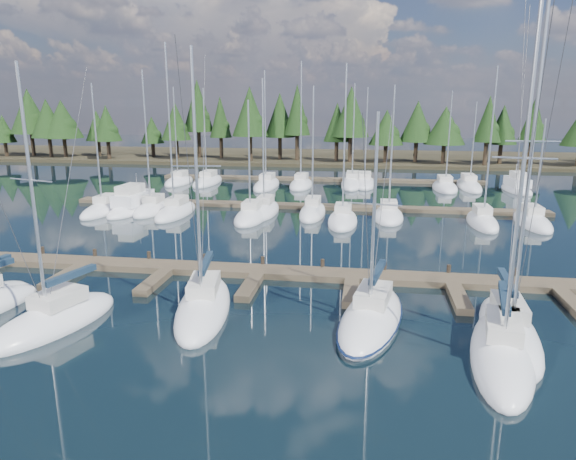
% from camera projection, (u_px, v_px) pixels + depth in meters
% --- Properties ---
extents(ground, '(260.00, 260.00, 0.00)m').
position_uv_depth(ground, '(288.00, 230.00, 44.87)').
color(ground, black).
rests_on(ground, ground).
extents(far_shore, '(220.00, 30.00, 0.60)m').
position_uv_depth(far_shore, '(333.00, 157.00, 102.37)').
color(far_shore, '#322C1C').
rests_on(far_shore, ground).
extents(main_dock, '(44.00, 6.13, 0.90)m').
position_uv_depth(main_dock, '(258.00, 274.00, 32.69)').
color(main_dock, brown).
rests_on(main_dock, ground).
extents(back_docks, '(50.00, 21.80, 0.40)m').
position_uv_depth(back_docks, '(312.00, 191.00, 63.61)').
color(back_docks, brown).
rests_on(back_docks, ground).
extents(front_sailboat_2, '(4.94, 8.15, 13.42)m').
position_uv_depth(front_sailboat_2, '(55.00, 320.00, 25.62)').
color(front_sailboat_2, white).
rests_on(front_sailboat_2, ground).
extents(front_sailboat_3, '(4.19, 9.27, 14.22)m').
position_uv_depth(front_sailboat_3, '(204.00, 306.00, 27.34)').
color(front_sailboat_3, white).
rests_on(front_sailboat_3, ground).
extents(front_sailboat_4, '(4.50, 9.41, 11.26)m').
position_uv_depth(front_sailboat_4, '(371.00, 318.00, 25.97)').
color(front_sailboat_4, white).
rests_on(front_sailboat_4, ground).
extents(front_sailboat_5, '(4.27, 9.59, 15.90)m').
position_uv_depth(front_sailboat_5, '(502.00, 351.00, 22.35)').
color(front_sailboat_5, white).
rests_on(front_sailboat_5, ground).
extents(front_sailboat_6, '(3.07, 9.10, 16.80)m').
position_uv_depth(front_sailboat_6, '(509.00, 331.00, 24.36)').
color(front_sailboat_6, white).
rests_on(front_sailboat_6, ground).
extents(back_sailboat_rows, '(44.15, 32.88, 17.07)m').
position_uv_depth(back_sailboat_rows, '(311.00, 196.00, 59.74)').
color(back_sailboat_rows, white).
rests_on(back_sailboat_rows, ground).
extents(motor_yacht_left, '(3.66, 9.35, 4.58)m').
position_uv_depth(motor_yacht_left, '(134.00, 206.00, 52.85)').
color(motor_yacht_left, white).
rests_on(motor_yacht_left, ground).
extents(motor_yacht_right, '(3.29, 8.32, 4.06)m').
position_uv_depth(motor_yacht_right, '(517.00, 188.00, 64.79)').
color(motor_yacht_right, white).
rests_on(motor_yacht_right, ground).
extents(tree_line, '(187.49, 11.76, 14.56)m').
position_uv_depth(tree_line, '(321.00, 122.00, 91.43)').
color(tree_line, black).
rests_on(tree_line, far_shore).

